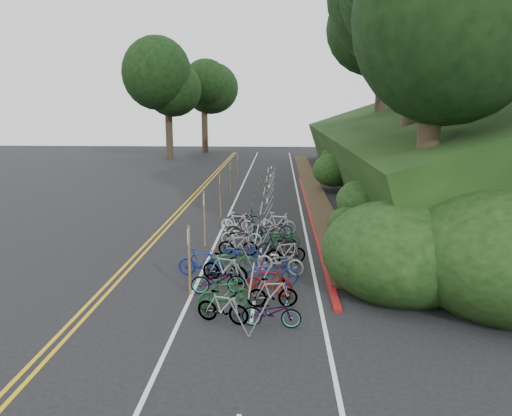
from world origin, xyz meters
The scene contains 11 objects.
ground centered at (0.00, 0.00, 0.00)m, with size 120.00×120.00×0.00m, color black.
road_markings centered at (0.63, 10.10, 0.00)m, with size 7.47×80.00×0.01m.
red_curb centered at (5.70, 12.00, 0.05)m, with size 0.25×28.00×0.10m, color maroon.
embankment centered at (12.96, 19.04, 2.57)m, with size 14.30×48.14×9.11m.
tree_cluster centered at (9.76, 22.03, 12.71)m, with size 33.60×55.00×20.45m.
bike_rack_front centered at (3.08, -2.28, 0.85)m, with size 1.14×3.08×1.16m.
bike_racks_rest centered at (3.00, 13.00, 0.85)m, with size 1.14×23.00×1.17m.
signpost_near centered at (0.94, -0.69, 1.36)m, with size 0.08×0.40×2.37m.
signposts_rest centered at (0.60, 14.00, 1.43)m, with size 0.08×18.40×2.50m.
bike_front centered at (1.03, 1.14, 0.52)m, with size 1.73×0.49×1.04m, color navy.
bike_valet centered at (2.91, 2.78, 0.49)m, with size 3.29×13.37×1.10m.
Camera 1 is at (3.86, -16.27, 6.18)m, focal length 35.00 mm.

